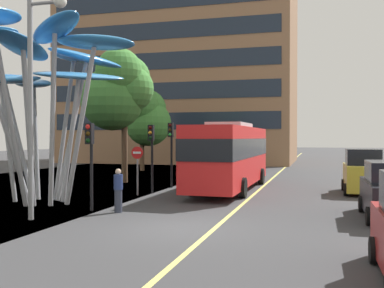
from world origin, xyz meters
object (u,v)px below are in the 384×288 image
traffic_light_kerb_near (90,147)px  car_parked_far (363,173)px  red_bus (230,153)px  traffic_light_kerb_far (151,144)px  street_lamp (38,79)px  leaf_sculpture (43,65)px  traffic_light_island_mid (171,141)px  pedestrian (118,190)px  no_entry_sign (137,163)px

traffic_light_kerb_near → car_parked_far: bearing=39.5°
red_bus → traffic_light_kerb_far: red_bus is taller
street_lamp → car_parked_far: bearing=43.6°
leaf_sculpture → street_lamp: bearing=-58.4°
leaf_sculpture → traffic_light_kerb_near: leaf_sculpture is taller
traffic_light_kerb_far → street_lamp: size_ratio=0.46×
red_bus → traffic_light_kerb_far: 4.40m
traffic_light_kerb_far → traffic_light_island_mid: bearing=87.3°
red_bus → car_parked_far: red_bus is taller
red_bus → pedestrian: red_bus is taller
traffic_light_kerb_near → traffic_light_island_mid: traffic_light_island_mid is taller
traffic_light_kerb_near → car_parked_far: traffic_light_kerb_near is taller
red_bus → car_parked_far: size_ratio=2.94×
leaf_sculpture → street_lamp: leaf_sculpture is taller
leaf_sculpture → traffic_light_kerb_near: (3.12, -1.65, -3.51)m
pedestrian → traffic_light_kerb_near: bearing=-177.0°
leaf_sculpture → street_lamp: (2.33, -3.78, -1.13)m
traffic_light_kerb_near → car_parked_far: (10.54, 8.69, -1.40)m
red_bus → traffic_light_island_mid: bearing=176.7°
red_bus → leaf_sculpture: 10.48m
traffic_light_island_mid → street_lamp: (-1.19, -10.76, 2.19)m
traffic_light_kerb_near → traffic_light_kerb_far: traffic_light_kerb_far is taller
red_bus → street_lamp: (-4.61, -10.56, 2.86)m
traffic_light_kerb_far → street_lamp: (-1.06, -8.00, 2.32)m
red_bus → pedestrian: (-2.67, -8.37, -1.15)m
red_bus → traffic_light_kerb_near: (-3.81, -8.43, 0.47)m
pedestrian → traffic_light_island_mid: bearing=95.0°
traffic_light_island_mid → pedestrian: traffic_light_island_mid is taller
leaf_sculpture → no_entry_sign: 6.25m
leaf_sculpture → pedestrian: leaf_sculpture is taller
leaf_sculpture → car_parked_far: leaf_sculpture is taller
traffic_light_kerb_far → no_entry_sign: (-0.39, -0.90, -0.92)m
traffic_light_kerb_far → traffic_light_island_mid: 2.76m
car_parked_far → street_lamp: 16.13m
traffic_light_kerb_far → car_parked_far: 10.76m
traffic_light_kerb_far → pedestrian: size_ratio=2.10×
no_entry_sign → street_lamp: bearing=-95.4°
leaf_sculpture → traffic_light_island_mid: bearing=63.2°
red_bus → no_entry_sign: 5.25m
pedestrian → red_bus: bearing=72.3°
traffic_light_kerb_far → pedestrian: 6.11m
traffic_light_kerb_near → pedestrian: traffic_light_kerb_near is taller
street_lamp → traffic_light_kerb_far: bearing=82.4°
pedestrian → car_parked_far: bearing=42.5°
traffic_light_kerb_near → pedestrian: bearing=3.0°
red_bus → traffic_light_island_mid: size_ratio=3.07×
traffic_light_island_mid → car_parked_far: size_ratio=0.96×
red_bus → no_entry_sign: red_bus is taller
traffic_light_kerb_far → no_entry_sign: size_ratio=1.45×
traffic_light_island_mid → red_bus: bearing=-3.3°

